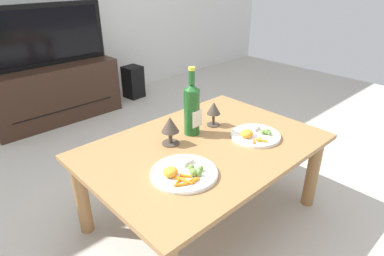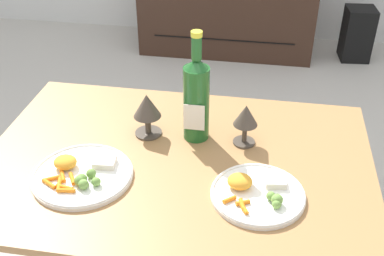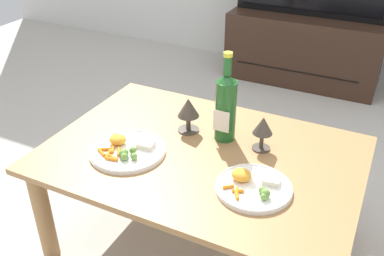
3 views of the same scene
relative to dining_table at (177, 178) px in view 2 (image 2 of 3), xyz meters
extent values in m
cube|color=#9E7042|center=(0.00, 0.00, 0.06)|extent=(1.20, 0.83, 0.03)
cylinder|color=#9E7042|center=(-0.53, 0.35, -0.17)|extent=(0.07, 0.07, 0.44)
cylinder|color=#9E7042|center=(0.53, 0.35, -0.17)|extent=(0.07, 0.07, 0.44)
cube|color=#382319|center=(-0.03, 1.89, -0.14)|extent=(1.12, 0.43, 0.50)
cube|color=black|center=(-0.03, 1.68, -0.24)|extent=(0.89, 0.01, 0.01)
cube|color=black|center=(0.81, 1.87, -0.22)|extent=(0.19, 0.19, 0.34)
cylinder|color=#1E5923|center=(0.04, 0.14, 0.20)|extent=(0.08, 0.08, 0.25)
cone|color=#1E5923|center=(0.04, 0.14, 0.34)|extent=(0.08, 0.08, 0.04)
cylinder|color=#1E5923|center=(0.04, 0.14, 0.39)|extent=(0.03, 0.03, 0.07)
cylinder|color=yellow|center=(0.04, 0.14, 0.43)|extent=(0.03, 0.03, 0.02)
cube|color=silver|center=(0.04, 0.09, 0.17)|extent=(0.07, 0.00, 0.09)
cylinder|color=#473D33|center=(-0.12, 0.12, 0.08)|extent=(0.09, 0.09, 0.01)
cylinder|color=#473D33|center=(-0.12, 0.12, 0.11)|extent=(0.02, 0.02, 0.06)
cone|color=#473D33|center=(-0.12, 0.12, 0.18)|extent=(0.09, 0.09, 0.08)
cylinder|color=#473D33|center=(0.20, 0.12, 0.08)|extent=(0.07, 0.07, 0.01)
cylinder|color=#473D33|center=(0.20, 0.12, 0.11)|extent=(0.02, 0.02, 0.07)
cone|color=#473D33|center=(0.20, 0.12, 0.18)|extent=(0.08, 0.08, 0.07)
cylinder|color=white|center=(-0.26, -0.13, 0.08)|extent=(0.30, 0.30, 0.01)
torus|color=white|center=(-0.26, -0.13, 0.09)|extent=(0.29, 0.29, 0.01)
ellipsoid|color=orange|center=(-0.31, -0.11, 0.10)|extent=(0.07, 0.06, 0.04)
cube|color=beige|center=(-0.20, -0.08, 0.09)|extent=(0.07, 0.06, 0.02)
cylinder|color=orange|center=(-0.27, -0.16, 0.09)|extent=(0.04, 0.05, 0.01)
cylinder|color=orange|center=(-0.31, -0.15, 0.09)|extent=(0.04, 0.05, 0.01)
cylinder|color=orange|center=(-0.33, -0.17, 0.09)|extent=(0.05, 0.04, 0.01)
cylinder|color=orange|center=(-0.33, -0.19, 0.09)|extent=(0.05, 0.04, 0.01)
cylinder|color=orange|center=(-0.30, -0.19, 0.09)|extent=(0.03, 0.05, 0.01)
cylinder|color=orange|center=(-0.27, -0.21, 0.09)|extent=(0.05, 0.02, 0.01)
cylinder|color=orange|center=(-0.28, -0.20, 0.09)|extent=(0.05, 0.02, 0.01)
sphere|color=olive|center=(-0.22, -0.14, 0.10)|extent=(0.03, 0.03, 0.03)
sphere|color=olive|center=(-0.23, -0.19, 0.10)|extent=(0.03, 0.03, 0.03)
sphere|color=olive|center=(-0.24, -0.17, 0.10)|extent=(0.03, 0.03, 0.03)
sphere|color=olive|center=(-0.20, -0.17, 0.10)|extent=(0.03, 0.03, 0.03)
sphere|color=olive|center=(-0.24, -0.18, 0.10)|extent=(0.03, 0.03, 0.03)
cylinder|color=white|center=(0.26, -0.13, 0.08)|extent=(0.26, 0.26, 0.01)
torus|color=white|center=(0.26, -0.13, 0.09)|extent=(0.26, 0.26, 0.01)
ellipsoid|color=orange|center=(0.20, -0.11, 0.10)|extent=(0.07, 0.06, 0.04)
cube|color=beige|center=(0.30, -0.08, 0.09)|extent=(0.06, 0.06, 0.02)
cylinder|color=orange|center=(0.18, -0.17, 0.09)|extent=(0.04, 0.03, 0.01)
cylinder|color=orange|center=(0.22, -0.18, 0.09)|extent=(0.04, 0.03, 0.01)
cylinder|color=orange|center=(0.22, -0.19, 0.09)|extent=(0.02, 0.04, 0.01)
cylinder|color=orange|center=(0.22, -0.20, 0.09)|extent=(0.03, 0.04, 0.01)
sphere|color=olive|center=(0.29, -0.15, 0.10)|extent=(0.03, 0.03, 0.03)
sphere|color=olive|center=(0.31, -0.16, 0.10)|extent=(0.03, 0.03, 0.03)
sphere|color=olive|center=(0.31, -0.18, 0.10)|extent=(0.02, 0.02, 0.02)
camera|label=1|loc=(-1.04, -1.01, 0.88)|focal=30.41mm
camera|label=2|loc=(0.24, -1.15, 0.97)|focal=44.83mm
camera|label=3|loc=(0.58, -1.26, 1.00)|focal=40.37mm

